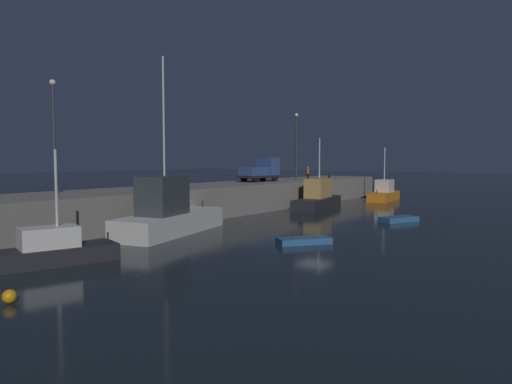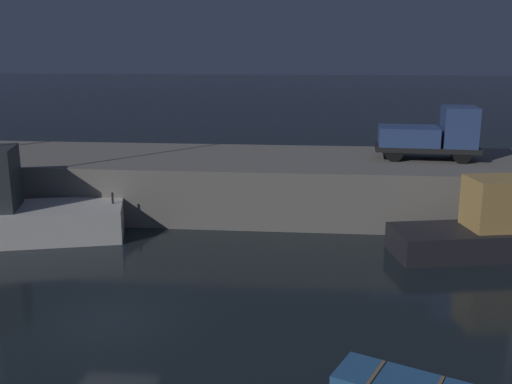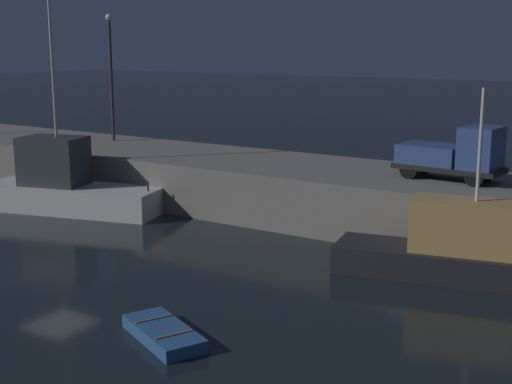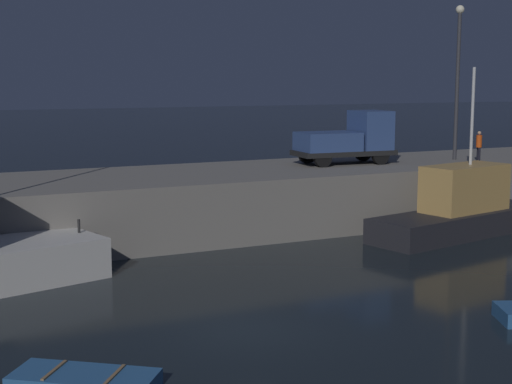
{
  "view_description": "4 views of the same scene",
  "coord_description": "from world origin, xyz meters",
  "px_view_note": "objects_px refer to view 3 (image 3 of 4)",
  "views": [
    {
      "loc": [
        -29.71,
        -17.04,
        5.23
      ],
      "look_at": [
        3.57,
        8.06,
        2.3
      ],
      "focal_mm": 32.77,
      "sensor_mm": 36.0,
      "label": 1
    },
    {
      "loc": [
        6.15,
        -16.4,
        8.3
      ],
      "look_at": [
        3.74,
        8.93,
        2.06
      ],
      "focal_mm": 42.05,
      "sensor_mm": 36.0,
      "label": 2
    },
    {
      "loc": [
        22.46,
        -19.15,
        9.16
      ],
      "look_at": [
        4.16,
        8.76,
        2.15
      ],
      "focal_mm": 50.07,
      "sensor_mm": 36.0,
      "label": 3
    },
    {
      "loc": [
        -8.7,
        -18.84,
        7.02
      ],
      "look_at": [
        4.15,
        7.97,
        2.6
      ],
      "focal_mm": 53.85,
      "sensor_mm": 36.0,
      "label": 4
    }
  ],
  "objects_px": {
    "fishing_boat_white": "(67,186)",
    "utility_truck": "(455,155)",
    "fishing_boat_blue": "(460,250)",
    "dinghy_orange_near": "(164,333)",
    "lamp_post_west": "(111,68)"
  },
  "relations": [
    {
      "from": "dinghy_orange_near",
      "to": "lamp_post_west",
      "type": "distance_m",
      "value": 28.02
    },
    {
      "from": "fishing_boat_blue",
      "to": "utility_truck",
      "type": "distance_m",
      "value": 6.93
    },
    {
      "from": "fishing_boat_blue",
      "to": "dinghy_orange_near",
      "type": "distance_m",
      "value": 12.54
    },
    {
      "from": "lamp_post_west",
      "to": "utility_truck",
      "type": "relative_size",
      "value": 1.6
    },
    {
      "from": "lamp_post_west",
      "to": "fishing_boat_white",
      "type": "bearing_deg",
      "value": -63.33
    },
    {
      "from": "lamp_post_west",
      "to": "utility_truck",
      "type": "xyz_separation_m",
      "value": [
        23.48,
        -1.37,
        -3.55
      ]
    },
    {
      "from": "fishing_boat_white",
      "to": "dinghy_orange_near",
      "type": "distance_m",
      "value": 19.22
    },
    {
      "from": "fishing_boat_blue",
      "to": "dinghy_orange_near",
      "type": "relative_size",
      "value": 2.73
    },
    {
      "from": "fishing_boat_white",
      "to": "utility_truck",
      "type": "xyz_separation_m",
      "value": [
        19.59,
        6.37,
        2.61
      ]
    },
    {
      "from": "fishing_boat_blue",
      "to": "utility_truck",
      "type": "height_order",
      "value": "fishing_boat_blue"
    },
    {
      "from": "fishing_boat_white",
      "to": "lamp_post_west",
      "type": "distance_m",
      "value": 10.63
    },
    {
      "from": "fishing_boat_white",
      "to": "utility_truck",
      "type": "distance_m",
      "value": 20.77
    },
    {
      "from": "fishing_boat_blue",
      "to": "dinghy_orange_near",
      "type": "xyz_separation_m",
      "value": [
        -5.85,
        -11.05,
        -0.93
      ]
    },
    {
      "from": "utility_truck",
      "to": "dinghy_orange_near",
      "type": "bearing_deg",
      "value": -101.96
    },
    {
      "from": "fishing_boat_blue",
      "to": "lamp_post_west",
      "type": "distance_m",
      "value": 27.5
    }
  ]
}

